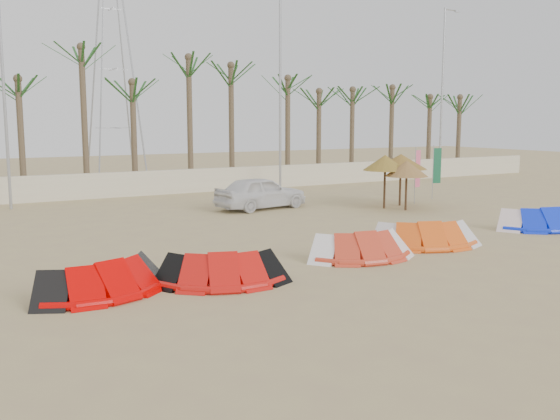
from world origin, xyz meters
TOP-DOWN VIEW (x-y plane):
  - ground at (0.00, 0.00)m, footprint 120.00×120.00m
  - boundary_wall at (0.00, 22.00)m, footprint 60.00×0.30m
  - palm_line at (0.67, 23.50)m, footprint 52.00×4.00m
  - lamp_b at (-5.96, 20.00)m, footprint 1.25×0.14m
  - lamp_c at (8.04, 20.00)m, footprint 1.25×0.14m
  - lamp_d at (20.04, 20.00)m, footprint 1.25×0.14m
  - pylon at (1.00, 28.00)m, footprint 3.00×3.00m
  - kite_red_left at (-5.84, 4.17)m, footprint 3.70×2.40m
  - kite_red_mid at (-3.14, 3.66)m, footprint 3.55×2.37m
  - kite_red_right at (1.53, 4.19)m, footprint 3.35×1.97m
  - kite_orange at (4.39, 4.66)m, footprint 3.83×2.56m
  - kite_blue at (10.40, 4.90)m, footprint 3.89×2.42m
  - parasol_left at (9.26, 10.92)m, footprint 1.91×1.91m
  - parasol_mid at (8.79, 11.84)m, footprint 2.00×2.00m
  - parasol_right at (10.06, 12.26)m, footprint 2.44×2.44m
  - flag_pink at (11.15, 12.28)m, footprint 0.44×0.13m
  - flag_green at (13.24, 13.29)m, footprint 0.44×0.15m
  - car at (3.86, 14.50)m, footprint 4.55×2.39m

SIDE VIEW (x-z plane):
  - ground at x=0.00m, z-range 0.00..0.00m
  - pylon at x=1.00m, z-range -7.00..7.00m
  - kite_red_right at x=1.53m, z-range -0.03..0.87m
  - kite_red_mid at x=-3.14m, z-range -0.03..0.87m
  - kite_red_left at x=-5.84m, z-range -0.03..0.87m
  - kite_orange at x=4.39m, z-range -0.03..0.87m
  - kite_blue at x=10.40m, z-range -0.03..0.87m
  - boundary_wall at x=0.00m, z-range 0.00..1.30m
  - car at x=3.86m, z-range 0.00..1.48m
  - flag_pink at x=11.15m, z-range 0.25..2.96m
  - flag_green at x=13.24m, z-range 0.25..2.99m
  - parasol_left at x=9.26m, z-range 0.75..2.97m
  - parasol_right at x=10.06m, z-range 0.85..3.27m
  - parasol_mid at x=8.79m, z-range 0.86..3.30m
  - lamp_b at x=-5.96m, z-range 0.27..11.27m
  - lamp_c at x=8.04m, z-range 0.27..11.27m
  - lamp_d at x=20.04m, z-range 0.27..11.27m
  - palm_line at x=0.67m, z-range 2.59..10.29m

